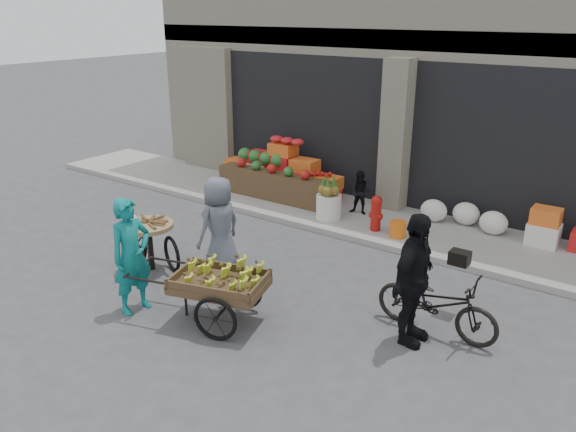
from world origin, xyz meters
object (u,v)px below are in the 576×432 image
Objects in this scene: fire_hydrant at (376,212)px; bicycle at (437,303)px; orange_bucket at (398,229)px; seated_person at (360,193)px; tricycle_cart at (149,238)px; banana_cart at (216,280)px; cyclist at (413,280)px; vendor_grey at (220,226)px; pineapple_bin at (329,206)px; vendor_woman at (132,256)px.

bicycle reaches higher than fire_hydrant.
seated_person is (-1.20, 0.70, 0.31)m from orange_bucket.
bicycle is (4.71, 0.89, -0.11)m from tricycle_cart.
tricycle_cart reaches higher than banana_cart.
cyclist reaches higher than bicycle.
bicycle is (1.79, -2.62, 0.18)m from orange_bucket.
banana_cart is 1.34× the size of bicycle.
fire_hydrant is 4.20m from banana_cart.
cyclist is (3.45, -0.10, 0.07)m from vendor_grey.
pineapple_bin is 4.49m from cyclist.
seated_person is 0.54× the size of bicycle.
cyclist is at bearing 154.06° from bicycle.
pineapple_bin is 0.23× the size of banana_cart.
orange_bucket is 3.51m from vendor_grey.
tricycle_cart is 0.86× the size of vendor_grey.
vendor_woman is at bearing 0.68° from vendor_grey.
vendor_woman is (-0.45, -4.68, 0.50)m from pineapple_bin.
bicycle is 0.64m from cyclist.
vendor_grey reaches higher than seated_person.
tricycle_cart is at bearing 96.88° from cyclist.
pineapple_bin is 1.61m from orange_bucket.
banana_cart is (0.36, -4.83, 0.07)m from seated_person.
seated_person is at bearing 89.10° from tricycle_cart.
bicycle is (2.62, 1.51, -0.20)m from banana_cart.
fire_hydrant reaches higher than orange_bucket.
bicycle is (2.99, -3.32, -0.13)m from seated_person.
vendor_grey is (1.06, 0.59, 0.27)m from tricycle_cart.
vendor_grey is at bearing -114.63° from fire_hydrant.
pineapple_bin is 0.30× the size of bicycle.
orange_bucket is 5.06m from vendor_woman.
orange_bucket is at bearing 34.89° from bicycle.
bicycle is at bearing -58.05° from seated_person.
seated_person reaches higher than fire_hydrant.
bicycle is at bearing -49.45° from fire_hydrant.
vendor_woman is (-1.21, -0.45, 0.21)m from banana_cart.
seated_person is 4.47m from bicycle.
tricycle_cart is at bearing -53.64° from vendor_grey.
vendor_grey is at bearing 50.57° from tricycle_cart.
pineapple_bin is at bearing -177.82° from vendor_grey.
cyclist reaches higher than fire_hydrant.
bicycle is at bearing -55.74° from orange_bucket.
pineapple_bin is at bearing 91.23° from tricycle_cart.
fire_hydrant is 3.52m from bicycle.
fire_hydrant is at bearing 174.29° from orange_bucket.
pineapple_bin is 1.11m from fire_hydrant.
cyclist is (4.51, 0.49, 0.34)m from tricycle_cart.
vendor_woman is 1.20× the size of tricycle_cart.
seated_person is at bearing 37.44° from cyclist.
seated_person is at bearing 137.12° from fire_hydrant.
vendor_woman reaches higher than banana_cart.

